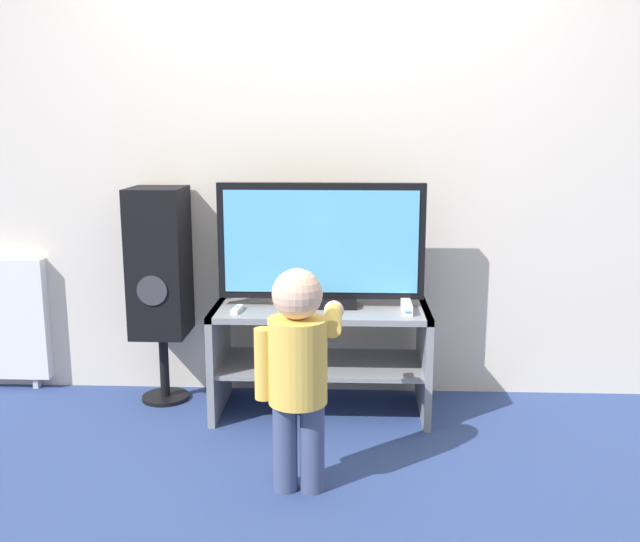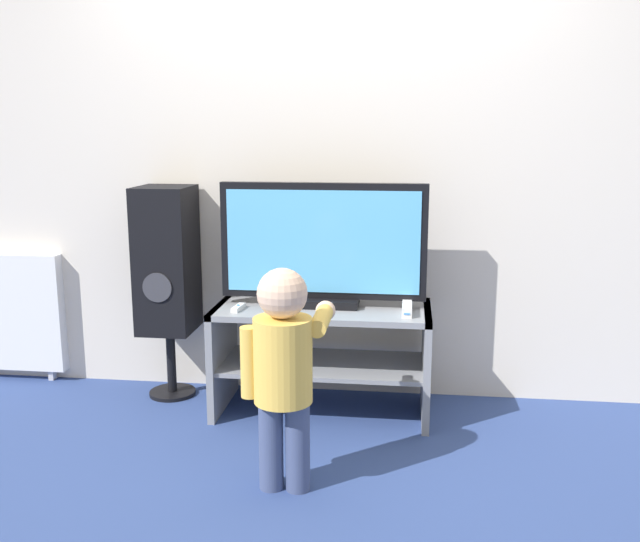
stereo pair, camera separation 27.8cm
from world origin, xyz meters
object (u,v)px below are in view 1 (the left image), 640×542
(remote_primary, at_px, (237,309))
(speaker_tower, at_px, (160,266))
(child, at_px, (299,362))
(television, at_px, (321,246))
(game_console, at_px, (407,307))

(remote_primary, height_order, speaker_tower, speaker_tower)
(child, bearing_deg, remote_primary, 116.87)
(television, distance_m, child, 0.91)
(game_console, bearing_deg, television, 165.23)
(remote_primary, bearing_deg, speaker_tower, 151.35)
(game_console, xyz_separation_m, speaker_tower, (-1.28, 0.21, 0.16))
(game_console, relative_size, remote_primary, 1.47)
(game_console, xyz_separation_m, remote_primary, (-0.84, -0.03, -0.01))
(television, height_order, speaker_tower, television)
(television, relative_size, remote_primary, 7.85)
(television, height_order, remote_primary, television)
(television, bearing_deg, child, -93.70)
(remote_primary, xyz_separation_m, speaker_tower, (-0.45, 0.24, 0.17))
(game_console, bearing_deg, speaker_tower, 170.56)
(game_console, distance_m, remote_primary, 0.84)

